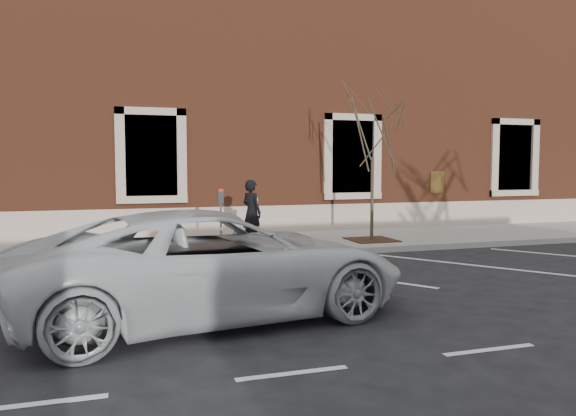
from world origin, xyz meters
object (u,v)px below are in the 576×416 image
object	(u,v)px
man	(252,212)
parking_meter	(221,207)
sapling	(373,134)
white_truck	(214,264)

from	to	relation	value
man	parking_meter	distance (m)	1.04
parking_meter	sapling	xyz separation A→B (m)	(4.10, 0.31, 1.80)
parking_meter	sapling	size ratio (longest dim) A/B	0.36
parking_meter	sapling	bearing A→B (deg)	-11.98
sapling	parking_meter	bearing A→B (deg)	-175.74
sapling	white_truck	world-z (taller)	sapling
sapling	white_truck	distance (m)	8.04
sapling	man	bearing A→B (deg)	176.12
parking_meter	man	bearing A→B (deg)	14.47
man	white_truck	world-z (taller)	man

